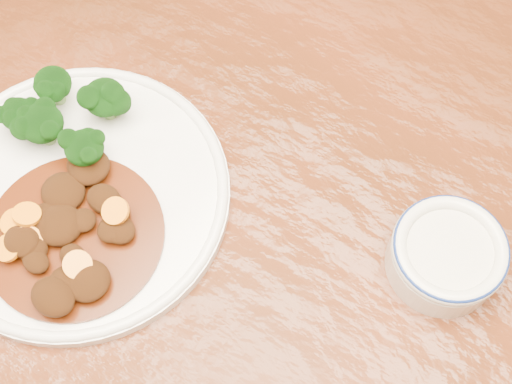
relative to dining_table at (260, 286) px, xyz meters
The scene contains 5 objects.
dining_table is the anchor object (origin of this frame).
dinner_plate 0.21m from the dining_table, 161.56° to the right, with size 0.30×0.30×0.02m.
broccoli_florets 0.27m from the dining_table, behind, with size 0.12×0.11×0.05m.
mince_stew 0.21m from the dining_table, 148.98° to the right, with size 0.17×0.17×0.04m.
dip_bowl 0.20m from the dining_table, 36.28° to the left, with size 0.11×0.11×0.05m.
Camera 1 is at (0.15, -0.20, 1.40)m, focal length 50.00 mm.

